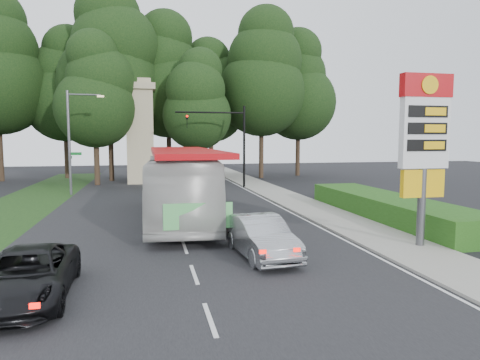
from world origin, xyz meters
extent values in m
plane|color=black|center=(0.00, 0.00, 0.00)|extent=(120.00, 120.00, 0.00)
cube|color=black|center=(0.00, 12.00, 0.01)|extent=(14.00, 80.00, 0.02)
cube|color=gray|center=(8.50, 12.00, 0.06)|extent=(3.00, 80.00, 0.12)
cube|color=#193814|center=(-9.50, 18.00, 0.01)|extent=(5.00, 50.00, 0.02)
cube|color=#1F4913|center=(11.50, 8.00, 0.60)|extent=(3.00, 14.00, 1.20)
cylinder|color=#59595E|center=(9.20, 2.00, 1.60)|extent=(0.32, 0.32, 3.20)
cube|color=#E7AE0C|center=(9.20, 2.00, 2.60)|extent=(1.80, 0.25, 1.10)
cube|color=silver|center=(9.20, 2.00, 4.60)|extent=(2.00, 0.35, 2.80)
cube|color=#AD090E|center=(9.20, 2.00, 6.40)|extent=(2.10, 0.40, 0.90)
cylinder|color=#E7AE0C|center=(9.20, 1.78, 6.40)|extent=(0.70, 0.05, 0.70)
cube|color=black|center=(9.20, 1.81, 5.40)|extent=(1.70, 0.04, 0.45)
cube|color=black|center=(9.20, 1.81, 4.75)|extent=(1.70, 0.04, 0.45)
cube|color=black|center=(9.20, 1.81, 4.10)|extent=(1.70, 0.04, 0.45)
cylinder|color=black|center=(7.00, 24.00, 3.60)|extent=(0.20, 0.20, 7.20)
cylinder|color=black|center=(4.00, 24.00, 6.60)|extent=(6.00, 0.14, 0.14)
imported|color=black|center=(2.00, 24.00, 6.35)|extent=(0.18, 0.22, 1.10)
sphere|color=#FF0C05|center=(2.00, 23.85, 6.25)|extent=(0.18, 0.18, 0.18)
cylinder|color=#59595E|center=(-7.20, 22.00, 4.00)|extent=(0.20, 0.20, 8.00)
cylinder|color=#59595E|center=(-6.00, 22.00, 7.70)|extent=(2.40, 0.12, 0.12)
cube|color=#FFE599|center=(-4.80, 22.00, 7.60)|extent=(0.50, 0.22, 0.14)
cube|color=#0C591E|center=(-6.75, 22.00, 3.20)|extent=(0.85, 0.04, 0.22)
cube|color=#0C591E|center=(-7.20, 22.45, 2.90)|extent=(0.04, 0.85, 0.22)
cube|color=tan|center=(-2.00, 30.00, 4.50)|extent=(2.50, 2.50, 9.00)
cube|color=tan|center=(-2.00, 30.00, 9.30)|extent=(3.00, 3.00, 0.60)
cube|color=tan|center=(-2.00, 30.00, 9.80)|extent=(2.20, 2.20, 0.50)
cylinder|color=#2D2116|center=(-16.00, 35.00, 3.15)|extent=(0.50, 0.50, 6.30)
cylinder|color=#2D2116|center=(-10.00, 37.00, 2.70)|extent=(0.50, 0.50, 5.40)
sphere|color=black|center=(-10.00, 37.00, 8.25)|extent=(8.40, 8.40, 8.40)
sphere|color=black|center=(-10.00, 37.00, 11.25)|extent=(7.20, 7.20, 7.20)
sphere|color=black|center=(-10.00, 37.00, 13.80)|extent=(5.40, 5.40, 5.40)
cylinder|color=#2D2116|center=(-5.00, 33.00, 3.24)|extent=(0.50, 0.50, 6.48)
sphere|color=black|center=(-5.00, 33.00, 9.90)|extent=(10.08, 10.08, 10.08)
sphere|color=black|center=(-5.00, 33.00, 13.50)|extent=(8.64, 8.64, 8.64)
sphere|color=black|center=(-5.00, 33.00, 16.56)|extent=(6.48, 6.48, 6.48)
cylinder|color=#2D2116|center=(1.00, 35.00, 2.97)|extent=(0.50, 0.50, 5.94)
sphere|color=black|center=(1.00, 35.00, 9.08)|extent=(9.24, 9.24, 9.24)
sphere|color=black|center=(1.00, 35.00, 12.38)|extent=(7.92, 7.92, 7.92)
sphere|color=black|center=(1.00, 35.00, 15.18)|extent=(5.94, 5.94, 5.94)
cylinder|color=#2D2116|center=(6.00, 37.00, 2.61)|extent=(0.50, 0.50, 5.22)
sphere|color=black|center=(6.00, 37.00, 7.97)|extent=(8.12, 8.12, 8.12)
sphere|color=black|center=(6.00, 37.00, 10.88)|extent=(6.96, 6.96, 6.96)
sphere|color=black|center=(6.00, 37.00, 13.34)|extent=(5.22, 5.22, 5.22)
cylinder|color=#2D2116|center=(11.00, 33.00, 3.06)|extent=(0.50, 0.50, 6.12)
sphere|color=black|center=(11.00, 33.00, 9.35)|extent=(9.52, 9.52, 9.52)
sphere|color=black|center=(11.00, 33.00, 12.75)|extent=(8.16, 8.16, 8.16)
sphere|color=black|center=(11.00, 33.00, 15.64)|extent=(6.12, 6.12, 6.12)
cylinder|color=#2D2116|center=(16.00, 35.00, 2.79)|extent=(0.50, 0.50, 5.58)
sphere|color=black|center=(16.00, 35.00, 8.53)|extent=(8.68, 8.68, 8.68)
sphere|color=black|center=(16.00, 35.00, 11.62)|extent=(7.44, 7.44, 7.44)
sphere|color=black|center=(16.00, 35.00, 14.26)|extent=(5.58, 5.58, 5.58)
cylinder|color=#2D2116|center=(-6.00, 29.00, 2.34)|extent=(0.50, 0.50, 4.68)
sphere|color=black|center=(-6.00, 29.00, 7.15)|extent=(7.28, 7.28, 7.28)
sphere|color=black|center=(-6.00, 29.00, 9.75)|extent=(6.24, 6.24, 6.24)
sphere|color=black|center=(-6.00, 29.00, 11.96)|extent=(4.68, 4.68, 4.68)
cylinder|color=#2D2116|center=(3.50, 29.50, 2.16)|extent=(0.50, 0.50, 4.32)
sphere|color=black|center=(3.50, 29.50, 6.60)|extent=(6.72, 6.72, 6.72)
sphere|color=black|center=(3.50, 29.50, 9.00)|extent=(5.76, 5.76, 5.76)
sphere|color=black|center=(3.50, 29.50, 11.04)|extent=(4.32, 4.32, 4.32)
imported|color=beige|center=(0.50, 10.16, 1.89)|extent=(4.24, 13.80, 3.78)
imported|color=#A4A6AB|center=(2.64, 2.12, 0.76)|extent=(1.99, 4.72, 1.51)
imported|color=black|center=(-4.64, -0.65, 0.68)|extent=(2.39, 4.98, 1.37)
camera|label=1|loc=(-1.40, -12.84, 4.36)|focal=32.00mm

